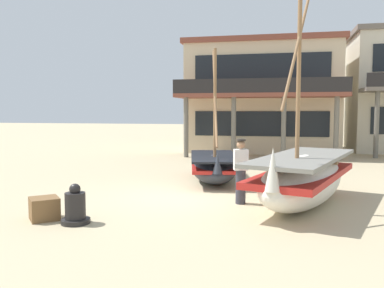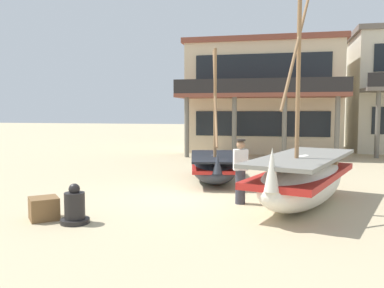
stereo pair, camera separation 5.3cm
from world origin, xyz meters
name	(u,v)px [view 2 (the right image)]	position (x,y,z in m)	size (l,w,h in m)	color
ground_plane	(184,196)	(0.00, 0.00, 0.00)	(120.00, 120.00, 0.00)	tan
fishing_boat_near_left	(303,178)	(3.20, -0.50, 0.72)	(3.04, 5.11, 5.89)	silver
fishing_boat_centre_large	(214,167)	(0.43, 2.54, 0.51)	(2.29, 3.98, 4.52)	#2D333D
fisherman_by_hull	(240,172)	(1.63, -0.59, 0.83)	(0.41, 0.31, 1.68)	#33333D
capstan_winch	(75,208)	(-1.64, -3.19, 0.33)	(0.62, 0.62, 0.86)	black
cargo_crate	(44,208)	(-2.47, -3.05, 0.25)	(0.60, 0.60, 0.50)	brown
harbor_building_main	(264,97)	(1.56, 14.39, 3.25)	(8.96, 8.61, 6.48)	beige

